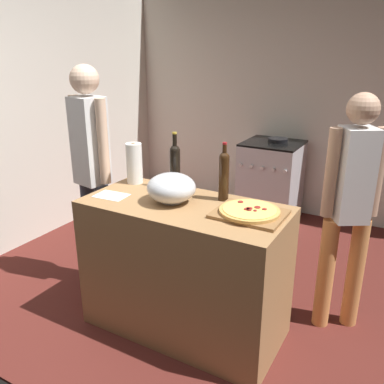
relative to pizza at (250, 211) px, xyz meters
The scene contains 14 objects.
ground_plane 1.34m from the pizza, 113.13° to the left, with size 4.72×3.68×0.02m, color #511E19.
kitchen_wall_rear 2.51m from the pizza, 98.60° to the left, with size 4.72×0.10×2.60m, color silver.
kitchen_wall_left 2.65m from the pizza, 160.65° to the left, with size 0.10×3.68×2.60m, color silver.
counter 0.64m from the pizza, behind, with size 1.29×0.62×0.91m, color #9E7247.
cutting_board 0.02m from the pizza, 94.17° to the right, with size 0.40×0.32×0.02m, color olive.
pizza is the anchor object (origin of this frame).
mixing_bowl 0.51m from the pizza, behind, with size 0.31×0.31×0.19m.
paper_towel_roll 0.97m from the pizza, behind, with size 0.11×0.11×0.29m.
wine_bottle_green 0.32m from the pizza, 146.79° to the left, with size 0.07×0.07×0.37m.
wine_bottle_clear 0.68m from the pizza, 161.93° to the left, with size 0.07×0.07×0.39m.
recipe_sheet 0.92m from the pizza, behind, with size 0.21×0.15×0.00m, color white.
stove 2.19m from the pizza, 105.16° to the left, with size 0.60×0.60×0.91m.
person_in_stripes 1.33m from the pizza, behind, with size 0.38×0.24×1.72m.
person_in_red 0.70m from the pizza, 47.63° to the left, with size 0.32×0.27×1.58m.
Camera 1 is at (1.16, -1.39, 1.83)m, focal length 38.20 mm.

